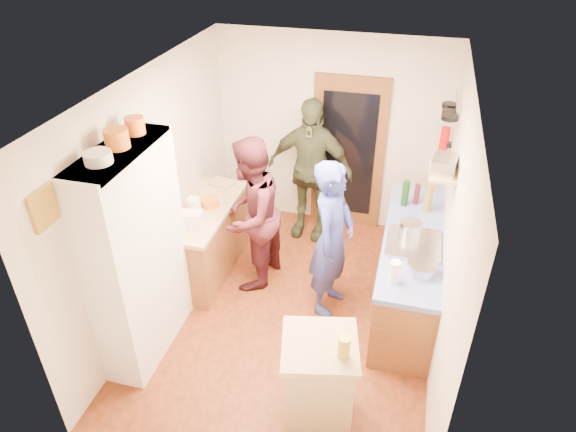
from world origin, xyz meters
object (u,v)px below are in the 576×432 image
at_px(island_base, 318,383).
at_px(person_left, 255,214).
at_px(person_back, 311,170).
at_px(person_hob, 334,241).
at_px(hutch_body, 138,256).
at_px(right_counter_base, 408,271).

height_order(island_base, person_left, person_left).
distance_m(person_left, person_back, 1.19).
relative_size(person_hob, person_back, 0.94).
xyz_separation_m(person_hob, person_left, (-0.96, 0.27, 0.02)).
bearing_deg(island_base, person_left, 122.75).
bearing_deg(island_base, hutch_body, 165.99).
relative_size(hutch_body, right_counter_base, 1.00).
relative_size(island_base, person_left, 0.47).
bearing_deg(person_left, island_base, 41.01).
distance_m(right_counter_base, person_back, 1.82).
relative_size(hutch_body, person_back, 1.15).
bearing_deg(person_hob, right_counter_base, -58.49).
xyz_separation_m(right_counter_base, person_back, (-1.37, 1.08, 0.54)).
relative_size(right_counter_base, island_base, 2.56).
distance_m(hutch_body, person_hob, 1.97).
bearing_deg(person_left, right_counter_base, 99.67).
xyz_separation_m(hutch_body, right_counter_base, (2.50, 1.30, -0.68)).
distance_m(right_counter_base, person_hob, 0.99).
height_order(right_counter_base, person_left, person_left).
relative_size(hutch_body, person_left, 1.20).
relative_size(hutch_body, person_hob, 1.22).
xyz_separation_m(person_left, person_back, (0.39, 1.12, 0.04)).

